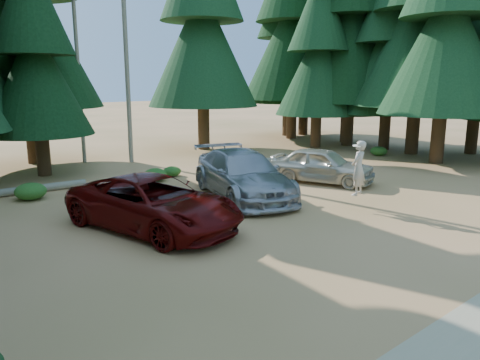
{
  "coord_description": "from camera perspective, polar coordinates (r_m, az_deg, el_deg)",
  "views": [
    {
      "loc": [
        -10.71,
        -8.48,
        4.38
      ],
      "look_at": [
        -1.4,
        2.67,
        1.25
      ],
      "focal_mm": 35.0,
      "sensor_mm": 36.0,
      "label": 1
    }
  ],
  "objects": [
    {
      "name": "ground",
      "position": [
        14.35,
        11.25,
        -5.86
      ],
      "size": [
        160.0,
        160.0,
        0.0
      ],
      "primitive_type": "plane",
      "color": "olive",
      "rests_on": "ground"
    },
    {
      "name": "forest_belt_north",
      "position": [
        26.18,
        -15.14,
        2.1
      ],
      "size": [
        36.0,
        7.0,
        22.0
      ],
      "primitive_type": null,
      "color": "black",
      "rests_on": "ground"
    },
    {
      "name": "forest_belt_east",
      "position": [
        29.36,
        24.39,
        2.49
      ],
      "size": [
        6.0,
        22.0,
        22.0
      ],
      "primitive_type": null,
      "color": "black",
      "rests_on": "ground"
    },
    {
      "name": "snag_front",
      "position": [
        25.75,
        -13.75,
        15.43
      ],
      "size": [
        0.24,
        0.24,
        12.0
      ],
      "primitive_type": "cylinder",
      "color": "gray",
      "rests_on": "ground"
    },
    {
      "name": "snag_back",
      "position": [
        26.27,
        -19.14,
        12.86
      ],
      "size": [
        0.2,
        0.2,
        10.0
      ],
      "primitive_type": "cylinder",
      "color": "gray",
      "rests_on": "ground"
    },
    {
      "name": "red_pickup",
      "position": [
        14.09,
        -10.49,
        -2.79
      ],
      "size": [
        3.85,
        6.17,
        1.59
      ],
      "primitive_type": "imported",
      "rotation": [
        0.0,
        0.0,
        0.23
      ],
      "color": "#540807",
      "rests_on": "ground"
    },
    {
      "name": "silver_minivan_center",
      "position": [
        17.64,
        0.32,
        0.69
      ],
      "size": [
        4.2,
        6.47,
        1.74
      ],
      "primitive_type": "imported",
      "rotation": [
        0.0,
        0.0,
        -0.32
      ],
      "color": "#AAACB2",
      "rests_on": "ground"
    },
    {
      "name": "silver_minivan_right",
      "position": [
        20.47,
        9.96,
        1.79
      ],
      "size": [
        3.33,
        4.81,
        1.52
      ],
      "primitive_type": "imported",
      "rotation": [
        0.0,
        0.0,
        0.38
      ],
      "color": "beige",
      "rests_on": "ground"
    },
    {
      "name": "frisbee_player",
      "position": [
        16.35,
        14.22,
        1.44
      ],
      "size": [
        0.78,
        0.62,
        1.87
      ],
      "rotation": [
        0.0,
        0.0,
        3.42
      ],
      "color": "beige",
      "rests_on": "ground"
    },
    {
      "name": "log_left",
      "position": [
        20.1,
        -24.27,
        -1.07
      ],
      "size": [
        4.35,
        0.68,
        0.31
      ],
      "primitive_type": "cylinder",
      "rotation": [
        0.0,
        1.57,
        -0.09
      ],
      "color": "gray",
      "rests_on": "ground"
    },
    {
      "name": "log_mid",
      "position": [
        25.1,
        0.02,
        2.43
      ],
      "size": [
        2.7,
        2.48,
        0.28
      ],
      "primitive_type": "cylinder",
      "rotation": [
        0.0,
        1.57,
        -0.74
      ],
      "color": "gray",
      "rests_on": "ground"
    },
    {
      "name": "log_right",
      "position": [
        22.59,
        5.78,
        1.29
      ],
      "size": [
        4.47,
        1.46,
        0.29
      ],
      "primitive_type": "cylinder",
      "rotation": [
        0.0,
        1.57,
        -0.26
      ],
      "color": "gray",
      "rests_on": "ground"
    },
    {
      "name": "shrub_far_left",
      "position": [
        19.03,
        -24.16,
        -1.26
      ],
      "size": [
        1.14,
        1.14,
        0.62
      ],
      "primitive_type": "ellipsoid",
      "color": "#1C5C1B",
      "rests_on": "ground"
    },
    {
      "name": "shrub_left",
      "position": [
        17.24,
        -16.39,
        -2.28
      ],
      "size": [
        0.83,
        0.83,
        0.46
      ],
      "primitive_type": "ellipsoid",
      "color": "#1C5C1B",
      "rests_on": "ground"
    },
    {
      "name": "shrub_center_left",
      "position": [
        20.87,
        -10.28,
        0.64
      ],
      "size": [
        1.03,
        1.03,
        0.56
      ],
      "primitive_type": "ellipsoid",
      "color": "#1C5C1B",
      "rests_on": "ground"
    },
    {
      "name": "shrub_center_right",
      "position": [
        21.83,
        -8.27,
        1.06
      ],
      "size": [
        0.82,
        0.82,
        0.45
      ],
      "primitive_type": "ellipsoid",
      "color": "#1C5C1B",
      "rests_on": "ground"
    },
    {
      "name": "shrub_right",
      "position": [
        23.78,
        2.48,
        2.15
      ],
      "size": [
        0.92,
        0.92,
        0.5
      ],
      "primitive_type": "ellipsoid",
      "color": "#1C5C1B",
      "rests_on": "ground"
    },
    {
      "name": "shrub_far_right",
      "position": [
        22.78,
        -0.32,
        1.89
      ],
      "size": [
        1.16,
        1.16,
        0.64
      ],
      "primitive_type": "ellipsoid",
      "color": "#1C5C1B",
      "rests_on": "ground"
    },
    {
      "name": "shrub_edge_east",
      "position": [
        28.62,
        16.55,
        3.39
      ],
      "size": [
        0.98,
        0.98,
        0.54
      ],
      "primitive_type": "ellipsoid",
      "color": "#1C5C1B",
      "rests_on": "ground"
    }
  ]
}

